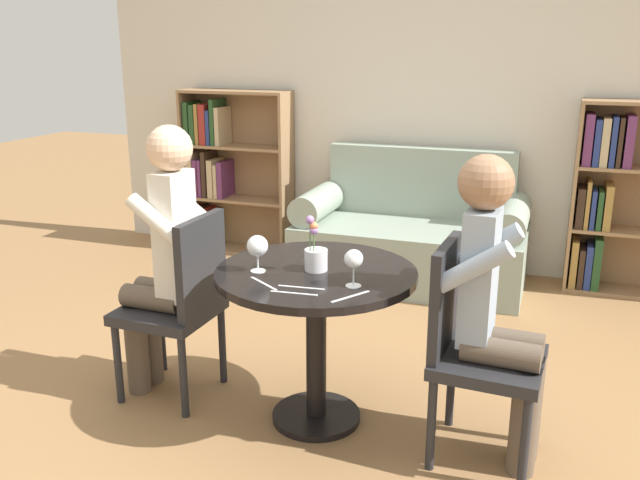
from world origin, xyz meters
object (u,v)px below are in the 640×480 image
(person_right, at_px, (497,304))
(wine_glass_right, at_px, (354,260))
(wine_glass_left, at_px, (257,246))
(flower_vase, at_px, (314,255))
(bookshelf_right, at_px, (623,198))
(person_left, at_px, (163,256))
(bookshelf_left, at_px, (226,170))
(couch, at_px, (412,238))
(chair_right, at_px, (471,343))
(chair_left, at_px, (181,299))

(person_right, relative_size, wine_glass_right, 8.20)
(wine_glass_left, relative_size, flower_vase, 0.65)
(bookshelf_right, relative_size, wine_glass_left, 8.14)
(bookshelf_right, distance_m, person_right, 2.37)
(person_left, bearing_deg, bookshelf_right, 138.50)
(flower_vase, bearing_deg, bookshelf_left, 125.07)
(couch, height_order, flower_vase, flower_vase)
(bookshelf_left, relative_size, person_right, 1.03)
(bookshelf_right, height_order, person_right, bookshelf_right)
(couch, distance_m, bookshelf_left, 1.65)
(person_right, distance_m, wine_glass_left, 1.00)
(chair_right, bearing_deg, flower_vase, 91.55)
(bookshelf_right, bearing_deg, person_left, -133.18)
(couch, distance_m, person_right, 2.20)
(bookshelf_right, distance_m, flower_vase, 2.65)
(chair_left, distance_m, chair_right, 1.34)
(person_left, bearing_deg, chair_right, 90.43)
(bookshelf_left, xyz_separation_m, chair_left, (0.92, -2.26, -0.16))
(couch, xyz_separation_m, chair_left, (-0.67, -1.99, 0.18))
(person_left, xyz_separation_m, wine_glass_right, (0.97, -0.14, 0.13))
(wine_glass_left, bearing_deg, bookshelf_right, 56.06)
(couch, distance_m, bookshelf_right, 1.43)
(bookshelf_left, height_order, wine_glass_right, bookshelf_left)
(person_right, bearing_deg, chair_left, 91.92)
(couch, relative_size, wine_glass_right, 10.27)
(bookshelf_left, distance_m, person_right, 3.29)
(person_right, xyz_separation_m, wine_glass_right, (-0.55, -0.10, 0.15))
(chair_right, relative_size, person_right, 0.72)
(chair_left, xyz_separation_m, person_right, (1.43, -0.04, 0.18))
(chair_left, bearing_deg, bookshelf_left, -156.10)
(chair_left, height_order, person_right, person_right)
(chair_left, distance_m, wine_glass_right, 0.95)
(wine_glass_right, bearing_deg, chair_left, 171.20)
(chair_right, bearing_deg, wine_glass_right, 106.58)
(chair_left, height_order, person_left, person_left)
(bookshelf_right, bearing_deg, flower_vase, -121.05)
(person_left, bearing_deg, wine_glass_right, 83.40)
(person_left, distance_m, wine_glass_right, 0.98)
(chair_left, bearing_deg, bookshelf_right, 139.73)
(person_left, relative_size, wine_glass_left, 8.24)
(bookshelf_right, bearing_deg, bookshelf_left, -179.96)
(bookshelf_left, relative_size, wine_glass_left, 8.14)
(bookshelf_left, height_order, chair_right, bookshelf_left)
(bookshelf_right, relative_size, person_left, 0.99)
(couch, bearing_deg, wine_glass_left, -96.19)
(couch, bearing_deg, flower_vase, -90.13)
(bookshelf_left, relative_size, chair_right, 1.43)
(person_right, bearing_deg, chair_right, 87.69)
(couch, relative_size, flower_vase, 6.41)
(flower_vase, bearing_deg, person_left, 179.23)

